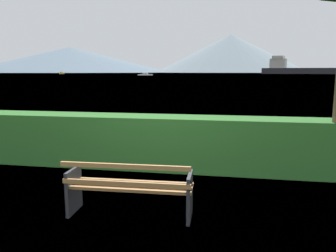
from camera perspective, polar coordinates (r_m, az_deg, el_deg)
ground_plane at (r=5.29m, az=-6.24°, el=-14.54°), size 1400.00×1400.00×0.00m
water_surface at (r=310.78m, az=10.20°, el=8.65°), size 620.00×620.00×0.00m
park_bench at (r=5.08m, az=-6.51°, el=-10.36°), size 1.86×0.63×0.87m
hedge_row at (r=7.50m, az=-0.74°, el=-2.74°), size 9.91×0.86×1.15m
cargo_ship_large at (r=294.81m, az=21.11°, el=8.95°), size 67.13×30.54×14.52m
fishing_boat_near at (r=174.51m, az=-3.84°, el=8.62°), size 7.17×2.74×1.33m
sailboat_mid at (r=261.94m, az=-17.42°, el=8.45°), size 6.10×5.88×1.83m
distant_hills at (r=584.03m, az=10.49°, el=11.35°), size 913.31×348.32×64.96m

